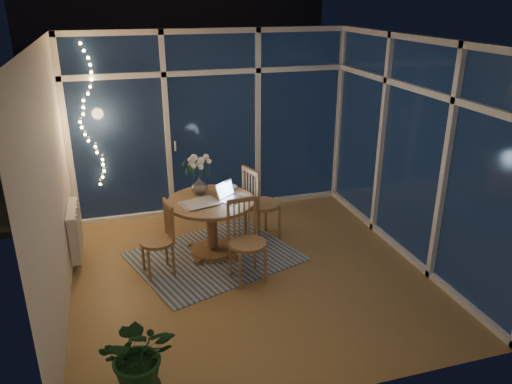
# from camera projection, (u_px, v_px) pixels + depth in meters

# --- Properties ---
(floor) EXTENTS (4.00, 4.00, 0.00)m
(floor) POSITION_uv_depth(u_px,v_px,m) (252.00, 273.00, 5.79)
(floor) COLOR #9C7944
(floor) RESTS_ON ground
(ceiling) EXTENTS (4.00, 4.00, 0.00)m
(ceiling) POSITION_uv_depth(u_px,v_px,m) (251.00, 40.00, 4.83)
(ceiling) COLOR white
(ceiling) RESTS_ON wall_back
(wall_back) EXTENTS (4.00, 0.04, 2.60)m
(wall_back) POSITION_uv_depth(u_px,v_px,m) (213.00, 124.00, 7.09)
(wall_back) COLOR silver
(wall_back) RESTS_ON floor
(wall_front) EXTENTS (4.00, 0.04, 2.60)m
(wall_front) POSITION_uv_depth(u_px,v_px,m) (330.00, 254.00, 3.53)
(wall_front) COLOR silver
(wall_front) RESTS_ON floor
(wall_left) EXTENTS (0.04, 4.00, 2.60)m
(wall_left) POSITION_uv_depth(u_px,v_px,m) (52.00, 186.00, 4.78)
(wall_left) COLOR silver
(wall_left) RESTS_ON floor
(wall_right) EXTENTS (0.04, 4.00, 2.60)m
(wall_right) POSITION_uv_depth(u_px,v_px,m) (415.00, 151.00, 5.85)
(wall_right) COLOR silver
(wall_right) RESTS_ON floor
(window_wall_back) EXTENTS (4.00, 0.10, 2.60)m
(window_wall_back) POSITION_uv_depth(u_px,v_px,m) (213.00, 124.00, 7.06)
(window_wall_back) COLOR white
(window_wall_back) RESTS_ON floor
(window_wall_right) EXTENTS (0.10, 4.00, 2.60)m
(window_wall_right) POSITION_uv_depth(u_px,v_px,m) (412.00, 152.00, 5.83)
(window_wall_right) COLOR white
(window_wall_right) RESTS_ON floor
(radiator) EXTENTS (0.10, 0.70, 0.58)m
(radiator) POSITION_uv_depth(u_px,v_px,m) (75.00, 230.00, 5.93)
(radiator) COLOR silver
(radiator) RESTS_ON wall_left
(fairy_lights) EXTENTS (0.24, 0.10, 1.85)m
(fairy_lights) POSITION_uv_depth(u_px,v_px,m) (89.00, 118.00, 6.47)
(fairy_lights) COLOR #F6B662
(fairy_lights) RESTS_ON window_wall_back
(garden_patio) EXTENTS (12.00, 6.00, 0.10)m
(garden_patio) POSITION_uv_depth(u_px,v_px,m) (208.00, 152.00, 10.40)
(garden_patio) COLOR black
(garden_patio) RESTS_ON ground
(garden_fence) EXTENTS (11.00, 0.08, 1.80)m
(garden_fence) POSITION_uv_depth(u_px,v_px,m) (178.00, 103.00, 10.36)
(garden_fence) COLOR #381C14
(garden_fence) RESTS_ON ground
(neighbour_roof) EXTENTS (7.00, 3.00, 2.20)m
(neighbour_roof) POSITION_uv_depth(u_px,v_px,m) (170.00, 29.00, 12.63)
(neighbour_roof) COLOR #2F3038
(neighbour_roof) RESTS_ON ground
(garden_shrubs) EXTENTS (0.90, 0.90, 0.90)m
(garden_shrubs) POSITION_uv_depth(u_px,v_px,m) (151.00, 157.00, 8.44)
(garden_shrubs) COLOR black
(garden_shrubs) RESTS_ON ground
(rug) EXTENTS (2.23, 2.00, 0.01)m
(rug) POSITION_uv_depth(u_px,v_px,m) (215.00, 256.00, 6.14)
(rug) COLOR #B5AC93
(rug) RESTS_ON floor
(dining_table) EXTENTS (1.34, 1.34, 0.72)m
(dining_table) POSITION_uv_depth(u_px,v_px,m) (212.00, 227.00, 6.10)
(dining_table) COLOR brown
(dining_table) RESTS_ON floor
(chair_left) EXTENTS (0.47, 0.47, 0.88)m
(chair_left) POSITION_uv_depth(u_px,v_px,m) (157.00, 240.00, 5.62)
(chair_left) COLOR brown
(chair_left) RESTS_ON floor
(chair_right) EXTENTS (0.58, 0.58, 1.02)m
(chair_right) POSITION_uv_depth(u_px,v_px,m) (262.00, 202.00, 6.45)
(chair_right) COLOR brown
(chair_right) RESTS_ON floor
(chair_front) EXTENTS (0.49, 0.49, 0.95)m
(chair_front) POSITION_uv_depth(u_px,v_px,m) (248.00, 242.00, 5.49)
(chair_front) COLOR brown
(chair_front) RESTS_ON floor
(laptop) EXTENTS (0.41, 0.40, 0.22)m
(laptop) POSITION_uv_depth(u_px,v_px,m) (232.00, 191.00, 5.94)
(laptop) COLOR silver
(laptop) RESTS_ON dining_table
(flower_vase) EXTENTS (0.26, 0.26, 0.21)m
(flower_vase) POSITION_uv_depth(u_px,v_px,m) (200.00, 186.00, 6.13)
(flower_vase) COLOR silver
(flower_vase) RESTS_ON dining_table
(bowl) EXTENTS (0.19, 0.19, 0.04)m
(bowl) POSITION_uv_depth(u_px,v_px,m) (230.00, 188.00, 6.30)
(bowl) COLOR silver
(bowl) RESTS_ON dining_table
(newspapers) EXTENTS (0.46, 0.40, 0.02)m
(newspapers) POSITION_uv_depth(u_px,v_px,m) (198.00, 203.00, 5.87)
(newspapers) COLOR beige
(newspapers) RESTS_ON dining_table
(phone) EXTENTS (0.12, 0.09, 0.01)m
(phone) POSITION_uv_depth(u_px,v_px,m) (219.00, 202.00, 5.90)
(phone) COLOR black
(phone) RESTS_ON dining_table
(potted_plant) EXTENTS (0.57, 0.51, 0.76)m
(potted_plant) POSITION_uv_depth(u_px,v_px,m) (141.00, 363.00, 3.82)
(potted_plant) COLOR #1A4923
(potted_plant) RESTS_ON floor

